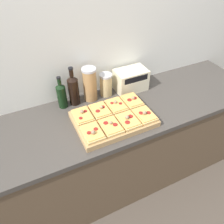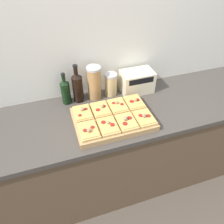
{
  "view_description": "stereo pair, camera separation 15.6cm",
  "coord_description": "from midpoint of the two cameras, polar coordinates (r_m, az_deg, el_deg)",
  "views": [
    {
      "loc": [
        -0.51,
        -0.81,
        1.98
      ],
      "look_at": [
        0.0,
        0.26,
        0.96
      ],
      "focal_mm": 35.0,
      "sensor_mm": 36.0,
      "label": 1
    },
    {
      "loc": [
        -0.37,
        -0.87,
        1.98
      ],
      "look_at": [
        0.0,
        0.26,
        0.96
      ],
      "focal_mm": 35.0,
      "sensor_mm": 36.0,
      "label": 2
    }
  ],
  "objects": [
    {
      "name": "pizza_slice_back_midright",
      "position": [
        1.63,
        -1.58,
        1.67
      ],
      "size": [
        0.12,
        0.17,
        0.05
      ],
      "color": "tan",
      "rests_on": "cutting_board"
    },
    {
      "name": "wall_back",
      "position": [
        1.74,
        -9.01,
        15.32
      ],
      "size": [
        6.0,
        0.06,
        2.5
      ],
      "color": "silver",
      "rests_on": "ground_plane"
    },
    {
      "name": "pizza_slice_back_right",
      "position": [
        1.67,
        2.6,
        2.91
      ],
      "size": [
        0.12,
        0.17,
        0.05
      ],
      "color": "tan",
      "rests_on": "cutting_board"
    },
    {
      "name": "cutting_board",
      "position": [
        1.57,
        -2.37,
        -1.91
      ],
      "size": [
        0.55,
        0.39,
        0.04
      ],
      "primitive_type": "cube",
      "color": "tan",
      "rests_on": "kitchen_counter"
    },
    {
      "name": "grain_jar_short",
      "position": [
        1.78,
        -4.12,
        7.07
      ],
      "size": [
        0.1,
        0.1,
        0.19
      ],
      "color": "tan",
      "rests_on": "kitchen_counter"
    },
    {
      "name": "olive_oil_bottle",
      "position": [
        1.71,
        -15.61,
        4.21
      ],
      "size": [
        0.07,
        0.07,
        0.26
      ],
      "color": "black",
      "rests_on": "kitchen_counter"
    },
    {
      "name": "grain_jar_tall",
      "position": [
        1.73,
        -8.41,
        7.11
      ],
      "size": [
        0.11,
        0.11,
        0.28
      ],
      "color": "#AD7F4C",
      "rests_on": "kitchen_counter"
    },
    {
      "name": "kitchen_counter",
      "position": [
        1.97,
        -3.23,
        -10.41
      ],
      "size": [
        2.63,
        0.67,
        0.9
      ],
      "color": "brown",
      "rests_on": "ground_plane"
    },
    {
      "name": "pizza_slice_front_midleft",
      "position": [
        1.46,
        -3.35,
        -3.84
      ],
      "size": [
        0.12,
        0.17,
        0.05
      ],
      "color": "tan",
      "rests_on": "cutting_board"
    },
    {
      "name": "pizza_slice_front_left",
      "position": [
        1.43,
        -8.26,
        -5.44
      ],
      "size": [
        0.12,
        0.17,
        0.06
      ],
      "color": "tan",
      "rests_on": "cutting_board"
    },
    {
      "name": "ground_plane",
      "position": [
        2.19,
        0.85,
        -23.81
      ],
      "size": [
        12.0,
        12.0,
        0.0
      ],
      "primitive_type": "plane",
      "color": "#4C4238"
    },
    {
      "name": "pizza_slice_back_midleft",
      "position": [
        1.59,
        -5.93,
        0.35
      ],
      "size": [
        0.12,
        0.17,
        0.05
      ],
      "color": "tan",
      "rests_on": "cutting_board"
    },
    {
      "name": "toaster_oven",
      "position": [
        1.85,
        2.53,
        8.31
      ],
      "size": [
        0.29,
        0.17,
        0.18
      ],
      "color": "beige",
      "rests_on": "kitchen_counter"
    },
    {
      "name": "wine_bottle",
      "position": [
        1.71,
        -12.65,
        5.67
      ],
      "size": [
        0.08,
        0.08,
        0.32
      ],
      "color": "black",
      "rests_on": "kitchen_counter"
    },
    {
      "name": "pizza_slice_back_left",
      "position": [
        1.57,
        -10.49,
        -1.0
      ],
      "size": [
        0.12,
        0.17,
        0.05
      ],
      "color": "tan",
      "rests_on": "cutting_board"
    },
    {
      "name": "pizza_slice_front_midright",
      "position": [
        1.5,
        1.33,
        -2.29
      ],
      "size": [
        0.12,
        0.17,
        0.06
      ],
      "color": "tan",
      "rests_on": "cutting_board"
    },
    {
      "name": "pizza_slice_front_right",
      "position": [
        1.55,
        5.73,
        -0.84
      ],
      "size": [
        0.12,
        0.17,
        0.06
      ],
      "color": "tan",
      "rests_on": "cutting_board"
    }
  ]
}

